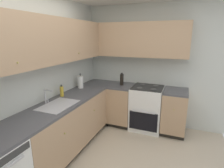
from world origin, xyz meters
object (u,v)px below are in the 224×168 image
(oil_bottle, at_px, (122,79))
(soap_bottle, at_px, (62,91))
(oven_range, at_px, (147,108))
(paper_towel_roll, at_px, (80,82))

(oil_bottle, bearing_deg, soap_bottle, 146.84)
(oven_range, xyz_separation_m, oil_bottle, (-0.02, 0.55, 0.56))
(soap_bottle, bearing_deg, paper_towel_roll, -1.98)
(paper_towel_roll, height_order, oil_bottle, paper_towel_roll)
(oven_range, bearing_deg, soap_bottle, 131.26)
(oven_range, height_order, oil_bottle, oil_bottle)
(oven_range, distance_m, paper_towel_roll, 1.46)
(oven_range, bearing_deg, paper_towel_roll, 113.11)
(oil_bottle, bearing_deg, paper_towel_roll, 126.48)
(soap_bottle, bearing_deg, oven_range, -48.74)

